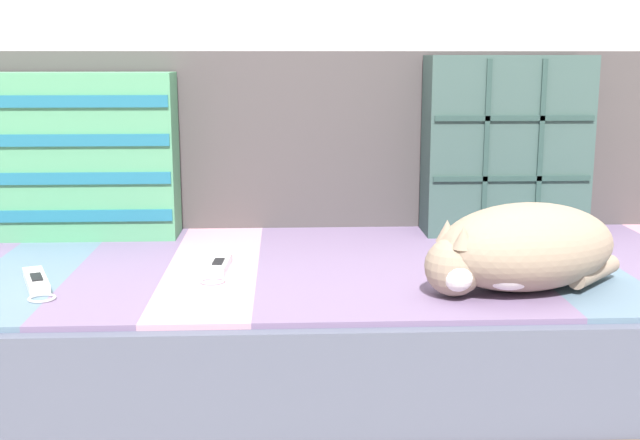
# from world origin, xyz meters

# --- Properties ---
(ground_plane) EXTENTS (14.00, 14.00, 0.00)m
(ground_plane) POSITION_xyz_m (0.00, 0.00, 0.00)
(ground_plane) COLOR #A89E8E
(couch) EXTENTS (1.97, 0.92, 0.36)m
(couch) POSITION_xyz_m (0.00, 0.09, 0.18)
(couch) COLOR brown
(couch) RESTS_ON ground_plane
(sofa_backrest) EXTENTS (1.93, 0.14, 0.44)m
(sofa_backrest) POSITION_xyz_m (0.00, 0.48, 0.58)
(sofa_backrest) COLOR #474242
(sofa_backrest) RESTS_ON couch
(throw_pillow_quilted) EXTENTS (0.39, 0.14, 0.43)m
(throw_pillow_quilted) POSITION_xyz_m (0.41, 0.33, 0.57)
(throw_pillow_quilted) COLOR #38514C
(throw_pillow_quilted) RESTS_ON couch
(throw_pillow_striped) EXTENTS (0.48, 0.14, 0.39)m
(throw_pillow_striped) POSITION_xyz_m (-0.62, 0.33, 0.56)
(throw_pillow_striped) COLOR #4C9366
(throw_pillow_striped) RESTS_ON couch
(sleeping_cat) EXTENTS (0.40, 0.31, 0.16)m
(sleeping_cat) POSITION_xyz_m (0.30, -0.16, 0.44)
(sleeping_cat) COLOR gray
(sleeping_cat) RESTS_ON couch
(game_remote_near) EXTENTS (0.05, 0.19, 0.02)m
(game_remote_near) POSITION_xyz_m (-0.26, 0.00, 0.37)
(game_remote_near) COLOR white
(game_remote_near) RESTS_ON couch
(game_remote_far) EXTENTS (0.12, 0.20, 0.02)m
(game_remote_far) POSITION_xyz_m (-0.60, -0.10, 0.37)
(game_remote_far) COLOR white
(game_remote_far) RESTS_ON couch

